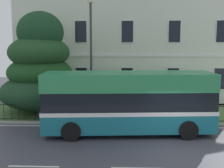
# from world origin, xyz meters

# --- Properties ---
(ground_plane) EXTENTS (60.00, 56.00, 0.18)m
(ground_plane) POSITION_xyz_m (0.00, 0.92, -0.02)
(ground_plane) COLOR #42424B
(georgian_townhouse) EXTENTS (18.16, 8.22, 13.28)m
(georgian_townhouse) POSITION_xyz_m (-2.26, 13.78, 6.79)
(georgian_townhouse) COLOR silver
(georgian_townhouse) RESTS_ON ground_plane
(iron_verge_railing) EXTENTS (16.95, 0.04, 0.97)m
(iron_verge_railing) POSITION_xyz_m (-2.26, 4.40, 0.62)
(iron_verge_railing) COLOR black
(iron_verge_railing) RESTS_ON ground_plane
(evergreen_tree) EXTENTS (5.32, 5.32, 6.76)m
(evergreen_tree) POSITION_xyz_m (-8.21, 6.77, 2.97)
(evergreen_tree) COLOR #423328
(evergreen_tree) RESTS_ON ground_plane
(single_decker_bus) EXTENTS (8.95, 3.16, 3.24)m
(single_decker_bus) POSITION_xyz_m (-2.28, 2.55, 1.70)
(single_decker_bus) COLOR #196A7B
(single_decker_bus) RESTS_ON ground_plane
(street_lamp_post) EXTENTS (0.36, 0.24, 7.37)m
(street_lamp_post) POSITION_xyz_m (-4.51, 5.04, 4.30)
(street_lamp_post) COLOR #333338
(street_lamp_post) RESTS_ON ground_plane
(litter_bin) EXTENTS (0.47, 0.47, 1.15)m
(litter_bin) POSITION_xyz_m (-7.74, 5.02, 0.70)
(litter_bin) COLOR black
(litter_bin) RESTS_ON ground_plane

